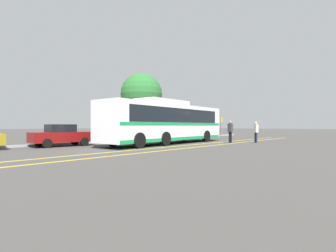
# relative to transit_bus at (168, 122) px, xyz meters

# --- Properties ---
(ground_plane) EXTENTS (220.00, 220.00, 0.00)m
(ground_plane) POSITION_rel_transit_bus_xyz_m (0.12, -0.11, -1.75)
(ground_plane) COLOR #423F3D
(lane_strip_0) EXTENTS (32.69, 0.20, 0.01)m
(lane_strip_0) POSITION_rel_transit_bus_xyz_m (0.02, -2.20, -1.75)
(lane_strip_0) COLOR gold
(lane_strip_0) RESTS_ON ground_plane
(lane_strip_1) EXTENTS (32.69, 0.20, 0.01)m
(lane_strip_1) POSITION_rel_transit_bus_xyz_m (0.02, -3.71, -1.75)
(lane_strip_1) COLOR gold
(lane_strip_1) RESTS_ON ground_plane
(curb_strip) EXTENTS (40.69, 0.36, 0.15)m
(curb_strip) POSITION_rel_transit_bus_xyz_m (0.02, 5.01, -1.67)
(curb_strip) COLOR #99999E
(curb_strip) RESTS_ON ground_plane
(transit_bus) EXTENTS (13.13, 3.45, 3.42)m
(transit_bus) POSITION_rel_transit_bus_xyz_m (0.00, 0.00, 0.00)
(transit_bus) COLOR silver
(transit_bus) RESTS_ON ground_plane
(parked_car_1) EXTENTS (4.17, 2.05, 1.52)m
(parked_car_1) POSITION_rel_transit_bus_xyz_m (-6.90, 3.70, -0.99)
(parked_car_1) COLOR maroon
(parked_car_1) RESTS_ON ground_plane
(pedestrian_0) EXTENTS (0.43, 0.47, 1.76)m
(pedestrian_0) POSITION_rel_transit_bus_xyz_m (5.78, -4.75, -0.74)
(pedestrian_0) COLOR #191E38
(pedestrian_0) RESTS_ON ground_plane
(pedestrian_1) EXTENTS (0.32, 0.46, 1.84)m
(pedestrian_1) POSITION_rel_transit_bus_xyz_m (4.34, -3.14, -0.69)
(pedestrian_1) COLOR black
(pedestrian_1) RESTS_ON ground_plane
(bus_stop_sign) EXTENTS (0.07, 0.40, 2.36)m
(bus_stop_sign) POSITION_rel_transit_bus_xyz_m (7.65, -0.27, -0.26)
(bus_stop_sign) COLOR #59595E
(bus_stop_sign) RESTS_ON ground_plane
(tree_0) EXTENTS (4.95, 4.95, 7.67)m
(tree_0) POSITION_rel_transit_bus_xyz_m (5.65, 9.27, 3.44)
(tree_0) COLOR #513823
(tree_0) RESTS_ON ground_plane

